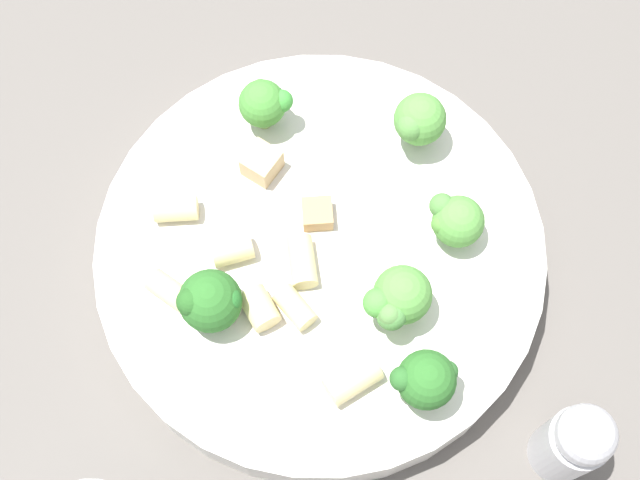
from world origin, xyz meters
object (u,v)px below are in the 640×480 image
Objects in this scene: rigatoni_1 at (172,293)px; chicken_chunk_0 at (317,214)px; chicken_chunk_1 at (262,163)px; rigatoni_5 at (232,250)px; pepper_shaker at (571,446)px; broccoli_floret_3 at (210,301)px; rigatoni_3 at (176,209)px; rigatoni_6 at (302,261)px; rigatoni_2 at (353,379)px; broccoli_floret_0 at (456,220)px; rigatoni_4 at (255,305)px; rigatoni_0 at (295,307)px; broccoli_floret_1 at (426,380)px; broccoli_floret_5 at (397,301)px; pasta_bowl at (320,256)px; broccoli_floret_4 at (264,103)px; broccoli_floret_2 at (420,121)px.

rigatoni_1 is 0.09m from chicken_chunk_0.
chicken_chunk_0 is at bearing -93.81° from chicken_chunk_1.
pepper_shaker reaches higher than rigatoni_5.
rigatoni_3 is (0.03, 0.06, -0.01)m from broccoli_floret_3.
broccoli_floret_3 is 0.03m from rigatoni_1.
rigatoni_6 is at bearing 94.21° from pepper_shaker.
rigatoni_6 is at bearing 62.02° from rigatoni_2.
rigatoni_4 is (-0.11, 0.06, -0.01)m from broccoli_floret_0.
broccoli_floret_0 is at bearing -22.51° from rigatoni_0.
broccoli_floret_3 is at bearing 149.45° from broccoli_floret_0.
rigatoni_4 is at bearing 175.19° from rigatoni_6.
broccoli_floret_1 is 1.04× the size of broccoli_floret_5.
chicken_chunk_1 is (0.02, 0.06, 0.02)m from pasta_bowl.
rigatoni_3 is at bearing 41.07° from rigatoni_1.
broccoli_floret_0 is at bearing 6.12° from rigatoni_2.
rigatoni_4 is (0.02, -0.04, 0.00)m from rigatoni_1.
broccoli_floret_5 reaches higher than chicken_chunk_1.
broccoli_floret_1 is 1.90× the size of rigatoni_4.
rigatoni_4 is at bearing 102.98° from broccoli_floret_1.
pepper_shaker is (-0.04, -0.25, -0.02)m from broccoli_floret_4.
rigatoni_4 is at bearing 105.48° from pepper_shaker.
rigatoni_2 is (0.03, -0.11, 0.00)m from rigatoni_1.
broccoli_floret_1 reaches higher than rigatoni_2.
broccoli_floret_1 is 0.08m from rigatoni_0.
broccoli_floret_2 is 0.15m from rigatoni_3.
rigatoni_5 is 0.21m from pepper_shaker.
broccoli_floret_5 is 0.12m from chicken_chunk_1.
pasta_bowl is 0.07m from broccoli_floret_5.
broccoli_floret_4 is 1.27× the size of rigatoni_6.
broccoli_floret_2 is at bearing 24.48° from rigatoni_2.
broccoli_floret_1 is at bearing -112.29° from broccoli_floret_4.
rigatoni_4 is at bearing -59.34° from rigatoni_1.
broccoli_floret_5 is at bearing -79.51° from rigatoni_6.
pasta_bowl is 0.06m from rigatoni_5.
broccoli_floret_3 is 1.77× the size of rigatoni_4.
broccoli_floret_2 is 0.08m from chicken_chunk_0.
broccoli_floret_0 is 0.08m from chicken_chunk_0.
rigatoni_0 is 1.22× the size of chicken_chunk_1.
rigatoni_0 is at bearing -152.33° from chicken_chunk_0.
chicken_chunk_0 is (0.01, 0.01, 0.02)m from pasta_bowl.
broccoli_floret_1 reaches higher than rigatoni_0.
rigatoni_5 is at bearing -12.39° from rigatoni_1.
broccoli_floret_3 is 1.35× the size of rigatoni_1.
broccoli_floret_2 is 1.67× the size of rigatoni_0.
broccoli_floret_5 is 0.10m from rigatoni_5.
broccoli_floret_3 is 0.21m from pepper_shaker.
broccoli_floret_0 is 1.58× the size of rigatoni_4.
broccoli_floret_3 reaches higher than broccoli_floret_4.
broccoli_floret_3 is 0.10m from broccoli_floret_5.
broccoli_floret_5 is 0.07m from chicken_chunk_0.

